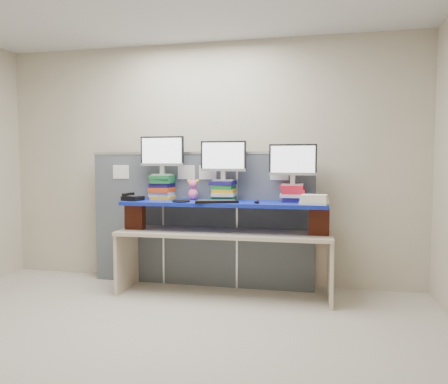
% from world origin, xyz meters
% --- Properties ---
extents(room, '(5.00, 4.00, 2.80)m').
position_xyz_m(room, '(0.00, 0.00, 1.40)').
color(room, beige).
rests_on(room, ground).
extents(cubicle_partition, '(2.60, 0.06, 1.53)m').
position_xyz_m(cubicle_partition, '(-0.00, 1.78, 0.77)').
color(cubicle_partition, '#4A5158').
rests_on(cubicle_partition, ground).
extents(desk, '(2.26, 0.69, 0.68)m').
position_xyz_m(desk, '(0.34, 1.50, 0.55)').
color(desk, beige).
rests_on(desk, ground).
extents(brick_pier_left, '(0.20, 0.11, 0.28)m').
position_xyz_m(brick_pier_left, '(-0.64, 1.43, 0.82)').
color(brick_pier_left, maroon).
rests_on(brick_pier_left, desk).
extents(brick_pier_right, '(0.20, 0.11, 0.28)m').
position_xyz_m(brick_pier_right, '(1.33, 1.46, 0.82)').
color(brick_pier_right, maroon).
rests_on(brick_pier_right, desk).
extents(blue_board, '(2.15, 0.57, 0.04)m').
position_xyz_m(blue_board, '(0.34, 1.50, 0.98)').
color(blue_board, '#0D097A').
rests_on(blue_board, brick_pier_left).
extents(book_stack_left, '(0.26, 0.31, 0.27)m').
position_xyz_m(book_stack_left, '(-0.38, 1.61, 1.13)').
color(book_stack_left, gold).
rests_on(book_stack_left, blue_board).
extents(book_stack_center, '(0.27, 0.30, 0.21)m').
position_xyz_m(book_stack_center, '(0.31, 1.62, 1.11)').
color(book_stack_center, '#1B652F').
rests_on(book_stack_center, blue_board).
extents(book_stack_right, '(0.26, 0.29, 0.17)m').
position_xyz_m(book_stack_right, '(1.05, 1.63, 1.09)').
color(book_stack_right, '#181353').
rests_on(book_stack_right, blue_board).
extents(monitor_left, '(0.49, 0.14, 0.43)m').
position_xyz_m(monitor_left, '(-0.38, 1.60, 1.51)').
color(monitor_left, '#B0AFB5').
rests_on(monitor_left, book_stack_left).
extents(monitor_center, '(0.49, 0.14, 0.43)m').
position_xyz_m(monitor_center, '(0.31, 1.61, 1.46)').
color(monitor_center, '#B0AFB5').
rests_on(monitor_center, book_stack_center).
extents(monitor_right, '(0.49, 0.14, 0.43)m').
position_xyz_m(monitor_right, '(1.05, 1.62, 1.42)').
color(monitor_right, '#B0AFB5').
rests_on(monitor_right, book_stack_right).
extents(keyboard, '(0.46, 0.27, 0.03)m').
position_xyz_m(keyboard, '(0.30, 1.33, 1.01)').
color(keyboard, black).
rests_on(keyboard, blue_board).
extents(mouse, '(0.08, 0.11, 0.03)m').
position_xyz_m(mouse, '(0.71, 1.35, 1.01)').
color(mouse, black).
rests_on(mouse, blue_board).
extents(desk_phone, '(0.22, 0.20, 0.08)m').
position_xyz_m(desk_phone, '(-0.65, 1.39, 1.03)').
color(desk_phone, black).
rests_on(desk_phone, blue_board).
extents(headset, '(0.21, 0.21, 0.02)m').
position_xyz_m(headset, '(-0.08, 1.34, 1.01)').
color(headset, black).
rests_on(headset, blue_board).
extents(plush_toy, '(0.13, 0.10, 0.23)m').
position_xyz_m(plush_toy, '(-0.03, 1.62, 1.12)').
color(plush_toy, pink).
rests_on(plush_toy, blue_board).
extents(binder_stack, '(0.29, 0.24, 0.09)m').
position_xyz_m(binder_stack, '(1.28, 1.39, 1.04)').
color(binder_stack, '#EFE9CC').
rests_on(binder_stack, blue_board).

